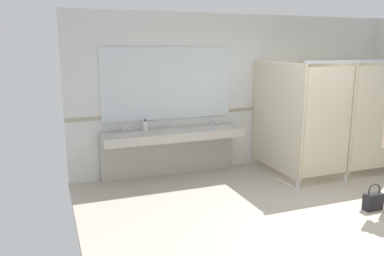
# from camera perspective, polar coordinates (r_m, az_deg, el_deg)

# --- Properties ---
(ground_plane) EXTENTS (6.45, 5.40, 0.10)m
(ground_plane) POSITION_cam_1_polar(r_m,az_deg,el_deg) (5.60, 20.07, -12.25)
(ground_plane) COLOR #B2A899
(wall_back) EXTENTS (6.45, 0.12, 2.74)m
(wall_back) POSITION_cam_1_polar(r_m,az_deg,el_deg) (7.20, 8.05, 5.38)
(wall_back) COLOR silver
(wall_back) RESTS_ON ground_plane
(wall_back_tile_band) EXTENTS (6.45, 0.01, 0.06)m
(wall_back_tile_band) POSITION_cam_1_polar(r_m,az_deg,el_deg) (7.19, 8.22, 2.78)
(wall_back_tile_band) COLOR #9E937F
(wall_back_tile_band) RESTS_ON wall_back
(vanity_counter) EXTENTS (2.36, 0.55, 0.93)m
(vanity_counter) POSITION_cam_1_polar(r_m,az_deg,el_deg) (6.49, -2.91, -2.12)
(vanity_counter) COLOR #B2ADA3
(vanity_counter) RESTS_ON ground_plane
(mirror_panel) EXTENTS (2.26, 0.02, 1.20)m
(mirror_panel) POSITION_cam_1_polar(r_m,az_deg,el_deg) (6.51, -3.55, 6.58)
(mirror_panel) COLOR silver
(mirror_panel) RESTS_ON wall_back
(bathroom_stalls) EXTENTS (1.95, 1.49, 1.97)m
(bathroom_stalls) POSITION_cam_1_polar(r_m,az_deg,el_deg) (7.02, 19.71, 1.84)
(bathroom_stalls) COLOR beige
(bathroom_stalls) RESTS_ON ground_plane
(handbag) EXTENTS (0.27, 0.12, 0.37)m
(handbag) POSITION_cam_1_polar(r_m,az_deg,el_deg) (5.85, 25.26, -9.72)
(handbag) COLOR black
(handbag) RESTS_ON ground_plane
(soap_dispenser) EXTENTS (0.07, 0.07, 0.19)m
(soap_dispenser) POSITION_cam_1_polar(r_m,az_deg,el_deg) (6.38, -6.93, 0.33)
(soap_dispenser) COLOR white
(soap_dispenser) RESTS_ON vanity_counter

